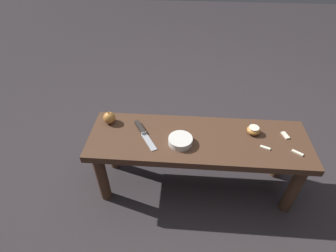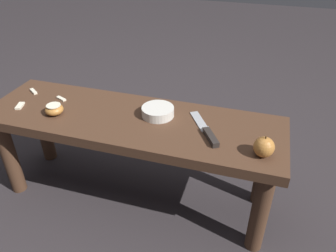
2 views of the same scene
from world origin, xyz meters
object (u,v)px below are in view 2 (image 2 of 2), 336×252
at_px(knife, 207,132).
at_px(apple_cut, 54,109).
at_px(bowl, 158,112).
at_px(wooden_bench, 132,133).
at_px(apple_whole, 264,147).

relative_size(knife, apple_cut, 3.12).
bearing_deg(apple_cut, bowl, -164.54).
bearing_deg(bowl, wooden_bench, 25.58).
xyz_separation_m(apple_cut, bowl, (-0.40, -0.11, -0.00)).
relative_size(apple_cut, bowl, 0.56).
height_order(wooden_bench, knife, knife).
bearing_deg(apple_whole, knife, -18.90).
xyz_separation_m(wooden_bench, apple_cut, (0.30, 0.06, 0.09)).
bearing_deg(apple_cut, wooden_bench, -168.10).
bearing_deg(bowl, apple_cut, 15.46).
height_order(wooden_bench, apple_whole, apple_whole).
relative_size(wooden_bench, apple_whole, 15.34).
bearing_deg(knife, wooden_bench, 54.03).
bearing_deg(apple_cut, knife, -176.47).
height_order(apple_cut, bowl, apple_cut).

